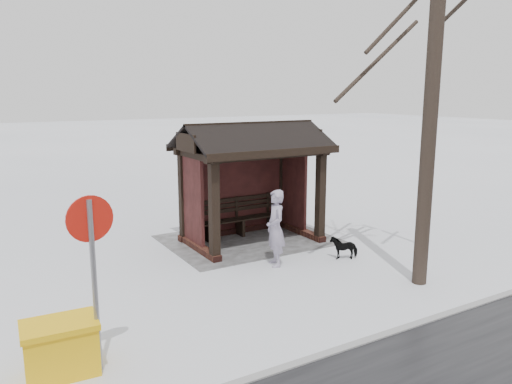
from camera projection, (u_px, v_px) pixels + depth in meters
ground at (252, 241)px, 12.95m from camera, size 120.00×120.00×0.00m
kerb at (417, 324)px, 8.30m from camera, size 120.00×0.15×0.06m
trampled_patch at (248, 239)px, 13.11m from camera, size 4.20×3.20×0.02m
bus_shelter at (249, 158)px, 12.65m from camera, size 3.60×2.40×3.09m
pedestrian at (275, 228)px, 11.01m from camera, size 0.55×0.71×1.72m
dog at (344, 247)px, 11.61m from camera, size 0.68×0.50×0.52m
grit_bin at (61, 348)px, 6.80m from camera, size 1.03×0.73×0.76m
road_sign at (92, 247)px, 6.65m from camera, size 0.63×0.12×2.48m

